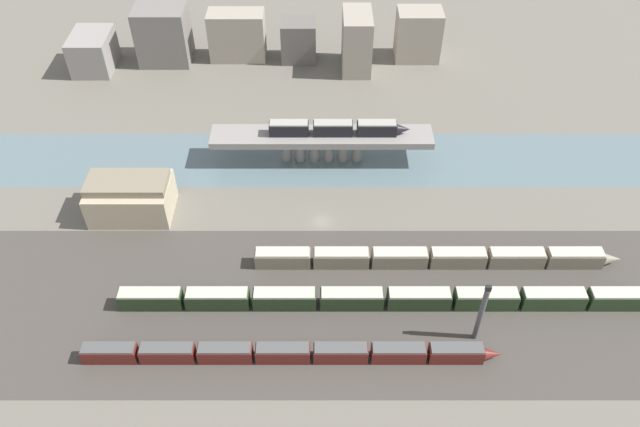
{
  "coord_description": "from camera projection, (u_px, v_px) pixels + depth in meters",
  "views": [
    {
      "loc": [
        -0.4,
        -101.51,
        99.46
      ],
      "look_at": [
        0.0,
        -0.71,
        3.2
      ],
      "focal_mm": 35.0,
      "sensor_mm": 36.0,
      "label": 1
    }
  ],
  "objects": [
    {
      "name": "city_block_far_left",
      "position": [
        91.0,
        52.0,
        187.12
      ],
      "size": [
        11.4,
        15.23,
        10.77
      ],
      "primitive_type": "cube",
      "color": "gray",
      "rests_on": "ground"
    },
    {
      "name": "railbed_yard",
      "position": [
        320.0,
        305.0,
        124.74
      ],
      "size": [
        280.0,
        42.0,
        0.01
      ],
      "primitive_type": "cube",
      "color": "#423D38",
      "rests_on": "ground"
    },
    {
      "name": "city_block_far_right",
      "position": [
        354.0,
        41.0,
        185.13
      ],
      "size": [
        8.48,
        14.98,
        17.28
      ],
      "primitive_type": "cube",
      "color": "gray",
      "rests_on": "ground"
    },
    {
      "name": "river_water",
      "position": [
        320.0,
        159.0,
        158.44
      ],
      "size": [
        320.0,
        21.51,
        0.01
      ],
      "primitive_type": "cube",
      "color": "slate",
      "rests_on": "ground"
    },
    {
      "name": "city_block_center",
      "position": [
        235.0,
        36.0,
        190.15
      ],
      "size": [
        16.92,
        8.47,
        14.87
      ],
      "primitive_type": "cube",
      "color": "gray",
      "rests_on": "ground"
    },
    {
      "name": "train_yard_mid",
      "position": [
        391.0,
        299.0,
        123.35
      ],
      "size": [
        109.92,
        3.19,
        4.18
      ],
      "color": "#23381E",
      "rests_on": "ground"
    },
    {
      "name": "city_block_left",
      "position": [
        161.0,
        34.0,
        188.52
      ],
      "size": [
        15.25,
        12.79,
        17.06
      ],
      "primitive_type": "cube",
      "color": "slate",
      "rests_on": "ground"
    },
    {
      "name": "city_block_tall",
      "position": [
        416.0,
        35.0,
        190.1
      ],
      "size": [
        13.41,
        9.47,
        15.41
      ],
      "primitive_type": "cube",
      "color": "gray",
      "rests_on": "ground"
    },
    {
      "name": "signal_tower",
      "position": [
        479.0,
        313.0,
        114.24
      ],
      "size": [
        1.01,
        1.01,
        15.11
      ],
      "color": "#4C4C51",
      "rests_on": "ground"
    },
    {
      "name": "ground_plane",
      "position": [
        320.0,
        222.0,
        142.1
      ],
      "size": [
        400.0,
        400.0,
        0.0
      ],
      "primitive_type": "plane",
      "color": "#666056"
    },
    {
      "name": "warehouse_building",
      "position": [
        129.0,
        197.0,
        141.16
      ],
      "size": [
        18.31,
        12.13,
        9.7
      ],
      "color": "tan",
      "rests_on": "ground"
    },
    {
      "name": "city_block_right",
      "position": [
        296.0,
        41.0,
        190.49
      ],
      "size": [
        10.5,
        8.93,
        12.37
      ],
      "primitive_type": "cube",
      "color": "#605B56",
      "rests_on": "ground"
    },
    {
      "name": "train_on_bridge",
      "position": [
        336.0,
        128.0,
        151.75
      ],
      "size": [
        34.4,
        3.03,
        3.5
      ],
      "color": "black",
      "rests_on": "bridge"
    },
    {
      "name": "train_yard_far",
      "position": [
        434.0,
        258.0,
        131.43
      ],
      "size": [
        77.34,
        3.17,
        3.98
      ],
      "color": "gray",
      "rests_on": "ground"
    },
    {
      "name": "train_yard_near",
      "position": [
        288.0,
        353.0,
        114.5
      ],
      "size": [
        77.26,
        2.78,
        3.67
      ],
      "color": "#5B1E19",
      "rests_on": "ground"
    },
    {
      "name": "bridge",
      "position": [
        320.0,
        140.0,
        154.22
      ],
      "size": [
        54.69,
        8.22,
        8.0
      ],
      "color": "gray",
      "rests_on": "ground"
    }
  ]
}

